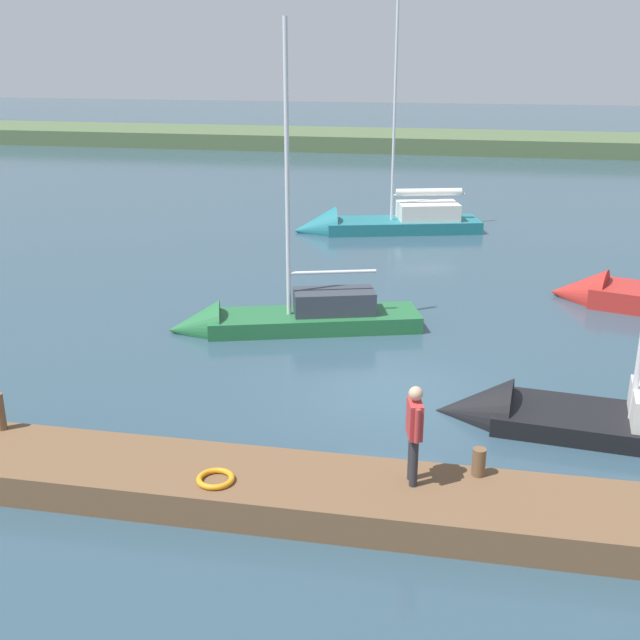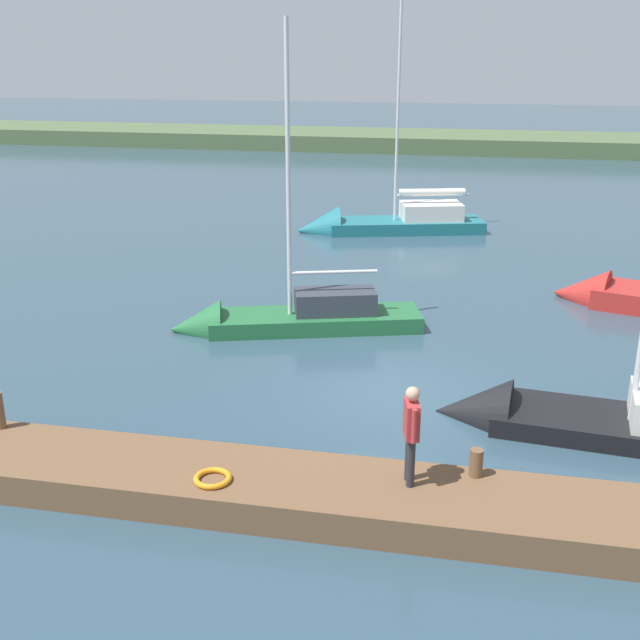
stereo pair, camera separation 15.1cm
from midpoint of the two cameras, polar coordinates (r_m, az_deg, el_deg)
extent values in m
plane|color=#2D4756|center=(18.30, 5.17, -5.35)|extent=(200.00, 200.00, 0.00)
cube|color=#4C603D|center=(63.47, 9.67, 12.21)|extent=(180.00, 8.00, 2.40)
cube|color=brown|center=(13.72, 2.92, -12.97)|extent=(18.99, 1.95, 0.59)
cylinder|color=brown|center=(16.40, -22.64, -6.20)|extent=(0.19, 0.19, 0.75)
cylinder|color=brown|center=(13.94, 11.24, -10.16)|extent=(0.23, 0.23, 0.51)
torus|color=orange|center=(13.73, -7.98, -11.44)|extent=(0.66, 0.66, 0.10)
cube|color=#1E6B75|center=(34.48, 5.92, 6.66)|extent=(6.96, 3.71, 0.83)
cone|color=#1E6B75|center=(34.01, -0.50, 6.59)|extent=(2.29, 2.43, 2.02)
cube|color=silver|center=(34.53, 7.78, 7.92)|extent=(2.91, 2.24, 0.72)
cylinder|color=silver|center=(33.66, 5.35, 14.80)|extent=(0.12, 0.12, 8.94)
cylinder|color=silver|center=(34.39, 7.83, 9.08)|extent=(3.11, 0.93, 0.09)
cylinder|color=silver|center=(34.37, 7.84, 9.28)|extent=(2.85, 1.04, 0.29)
cone|color=#B22823|center=(26.20, 18.15, 1.75)|extent=(2.13, 2.25, 1.85)
cone|color=black|center=(17.47, 10.85, -6.83)|extent=(1.80, 1.96, 1.79)
cube|color=#236638|center=(22.29, -0.62, -0.38)|extent=(6.20, 3.27, 0.73)
cone|color=#236638|center=(22.26, -9.37, -0.67)|extent=(1.86, 1.97, 1.62)
cube|color=#333842|center=(22.12, 0.84, 1.37)|extent=(2.49, 1.67, 0.65)
cylinder|color=silver|center=(21.17, -2.63, 10.62)|extent=(0.13, 0.13, 7.90)
cylinder|color=silver|center=(21.87, 0.72, 3.52)|extent=(2.40, 0.81, 0.10)
cylinder|color=#28282D|center=(13.56, 6.43, -9.87)|extent=(0.14, 0.14, 0.89)
cylinder|color=#28282D|center=(13.37, 6.56, -10.32)|extent=(0.14, 0.14, 0.89)
cube|color=#B23333|center=(13.11, 6.62, -7.21)|extent=(0.32, 0.52, 0.63)
sphere|color=tan|center=(12.91, 6.70, -5.36)|extent=(0.24, 0.24, 0.24)
cylinder|color=#B23333|center=(13.36, 6.44, -6.59)|extent=(0.09, 0.09, 0.60)
cylinder|color=#B23333|center=(12.85, 6.81, -7.72)|extent=(0.09, 0.09, 0.60)
camera|label=1|loc=(0.08, -90.23, -0.08)|focal=43.71mm
camera|label=2|loc=(0.08, 89.77, 0.08)|focal=43.71mm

